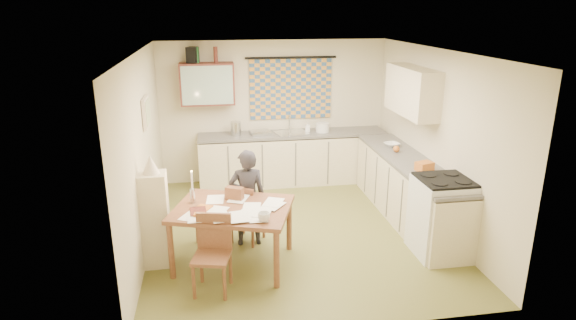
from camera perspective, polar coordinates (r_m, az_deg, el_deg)
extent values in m
cube|color=brown|center=(6.93, 0.95, -8.38)|extent=(4.00, 4.50, 0.02)
cube|color=white|center=(6.25, 1.08, 12.86)|extent=(4.00, 4.50, 0.02)
cube|color=beige|center=(8.64, -1.69, 5.77)|extent=(4.00, 0.02, 2.50)
cube|color=beige|center=(4.40, 6.33, -6.38)|extent=(4.00, 0.02, 2.50)
cube|color=beige|center=(6.44, -16.87, 0.80)|extent=(0.02, 4.50, 2.50)
cube|color=beige|center=(7.11, 17.18, 2.34)|extent=(0.02, 4.50, 2.50)
cube|color=#315581|center=(8.58, 0.33, 8.40)|extent=(1.45, 0.03, 1.05)
cylinder|color=black|center=(8.49, 0.36, 12.05)|extent=(1.60, 0.04, 0.04)
cube|color=#57231D|center=(8.30, -9.55, 8.89)|extent=(0.90, 0.34, 0.70)
cube|color=#99B2A5|center=(8.13, -9.54, 8.71)|extent=(0.84, 0.02, 0.64)
cube|color=beige|center=(7.39, 14.47, 7.91)|extent=(0.34, 1.30, 0.70)
cube|color=beige|center=(6.71, -16.47, 5.48)|extent=(0.04, 0.50, 0.40)
cube|color=beige|center=(6.71, -16.26, 5.49)|extent=(0.01, 0.42, 0.32)
cube|color=beige|center=(8.60, 0.56, 0.06)|extent=(3.30, 0.60, 0.86)
cube|color=#514F4D|center=(8.47, 0.56, 3.09)|extent=(3.30, 0.62, 0.04)
cube|color=beige|center=(7.35, 13.94, -3.61)|extent=(0.60, 2.95, 0.86)
cube|color=#514F4D|center=(7.20, 14.22, -0.13)|extent=(0.62, 2.95, 0.04)
cube|color=white|center=(6.43, 17.72, -6.50)|extent=(0.66, 0.66, 0.99)
cube|color=black|center=(6.25, 18.15, -2.23)|extent=(0.63, 0.63, 0.03)
cube|color=silver|center=(8.47, 0.42, 2.96)|extent=(0.63, 0.55, 0.10)
cylinder|color=silver|center=(8.60, 0.17, 4.42)|extent=(0.03, 0.03, 0.28)
cube|color=silver|center=(8.38, -3.30, 3.26)|extent=(0.39, 0.35, 0.06)
cylinder|color=silver|center=(8.33, -6.20, 3.73)|extent=(0.23, 0.23, 0.24)
cylinder|color=white|center=(8.55, 4.11, 3.88)|extent=(0.29, 0.29, 0.16)
imported|color=white|center=(8.54, 2.36, 3.95)|extent=(0.12, 0.12, 0.17)
imported|color=white|center=(7.82, 12.21, 1.80)|extent=(0.34, 0.34, 0.06)
cube|color=#C16724|center=(6.76, 15.87, -0.72)|extent=(0.26, 0.22, 0.12)
sphere|color=#C16724|center=(7.51, 12.72, 1.29)|extent=(0.10, 0.10, 0.10)
cube|color=black|center=(8.24, -11.25, 12.11)|extent=(0.22, 0.24, 0.26)
cylinder|color=#195926|center=(8.24, -10.78, 12.13)|extent=(0.08, 0.08, 0.26)
cylinder|color=#57231D|center=(8.24, -8.58, 12.24)|extent=(0.07, 0.07, 0.26)
cube|color=brown|center=(5.83, -6.60, -5.78)|extent=(1.61, 1.41, 0.05)
cube|color=brown|center=(6.50, -4.82, -6.30)|extent=(0.52, 0.52, 0.04)
cube|color=brown|center=(6.28, -5.62, -5.01)|extent=(0.33, 0.24, 0.41)
cube|color=brown|center=(5.44, -9.04, -11.32)|extent=(0.47, 0.47, 0.04)
cube|color=brown|center=(5.48, -8.74, -8.29)|extent=(0.39, 0.13, 0.43)
imported|color=black|center=(6.33, -4.83, -4.48)|extent=(0.49, 0.33, 1.31)
cube|color=beige|center=(6.04, -15.43, -6.86)|extent=(0.32, 0.30, 1.19)
cone|color=beige|center=(5.79, -16.00, -0.51)|extent=(0.20, 0.20, 0.22)
cube|color=brown|center=(6.01, -6.35, -3.95)|extent=(0.24, 0.19, 0.16)
imported|color=white|center=(5.40, -2.87, -6.78)|extent=(0.14, 0.14, 0.11)
imported|color=maroon|center=(5.73, -11.54, -6.09)|extent=(0.22, 0.27, 0.02)
imported|color=#C16724|center=(5.84, -10.94, -5.61)|extent=(0.39, 0.40, 0.02)
cube|color=#C16724|center=(5.62, -10.47, -6.42)|extent=(0.13, 0.10, 0.04)
cube|color=black|center=(5.50, -6.05, -6.88)|extent=(0.14, 0.10, 0.02)
cylinder|color=silver|center=(5.99, -11.24, -4.19)|extent=(0.06, 0.06, 0.18)
cylinder|color=white|center=(5.92, -11.33, -2.39)|extent=(0.03, 0.03, 0.22)
sphere|color=#FFCC66|center=(5.85, -11.35, -1.35)|extent=(0.02, 0.02, 0.02)
cube|color=white|center=(6.07, -8.62, -4.64)|extent=(0.23, 0.31, 0.00)
cube|color=white|center=(5.65, -11.30, -6.51)|extent=(0.33, 0.36, 0.00)
cube|color=white|center=(5.78, -4.33, -5.60)|extent=(0.26, 0.33, 0.00)
cube|color=white|center=(5.72, -8.44, -6.01)|extent=(0.32, 0.36, 0.00)
cube|color=white|center=(5.57, -3.39, -6.52)|extent=(0.28, 0.34, 0.00)
cube|color=white|center=(6.04, -5.91, -4.57)|extent=(0.31, 0.36, 0.00)
cube|color=white|center=(5.59, -10.72, -6.69)|extent=(0.21, 0.30, 0.00)
cube|color=white|center=(5.50, -3.55, -6.77)|extent=(0.22, 0.30, 0.00)
cube|color=white|center=(5.55, -5.68, -6.60)|extent=(0.25, 0.33, 0.00)
cube|color=white|center=(5.56, -5.21, -6.51)|extent=(0.34, 0.36, 0.00)
cube|color=white|center=(5.80, -1.78, -5.37)|extent=(0.35, 0.36, 0.00)
cube|color=white|center=(5.61, -3.13, -6.18)|extent=(0.29, 0.35, 0.00)
cube|color=white|center=(5.87, -1.75, -5.03)|extent=(0.31, 0.36, 0.00)
cube|color=white|center=(5.52, -8.01, -6.73)|extent=(0.26, 0.33, 0.00)
cube|color=white|center=(5.49, -5.84, -6.76)|extent=(0.23, 0.31, 0.00)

